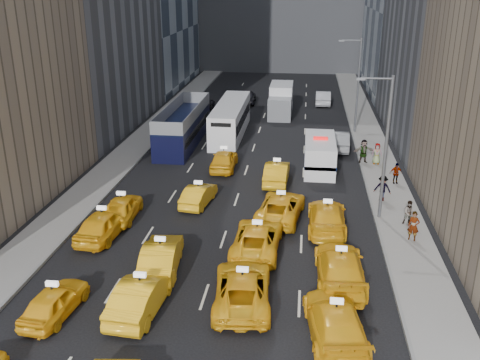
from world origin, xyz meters
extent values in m
plane|color=black|center=(0.00, 0.00, 0.00)|extent=(160.00, 160.00, 0.00)
cube|color=gray|center=(-10.50, 25.00, 0.07)|extent=(3.00, 90.00, 0.15)
cube|color=gray|center=(10.50, 25.00, 0.07)|extent=(3.00, 90.00, 0.15)
cube|color=slate|center=(-9.05, 25.00, 0.09)|extent=(0.15, 90.00, 0.18)
cube|color=slate|center=(9.05, 25.00, 0.09)|extent=(0.15, 90.00, 0.18)
cylinder|color=#595B60|center=(9.30, 12.00, 4.50)|extent=(0.20, 0.20, 9.00)
cylinder|color=#595B60|center=(8.40, 12.00, 8.80)|extent=(1.80, 0.12, 0.12)
cube|color=slate|center=(7.50, 12.00, 8.75)|extent=(0.50, 0.22, 0.12)
cylinder|color=#595B60|center=(9.30, 32.00, 4.50)|extent=(0.20, 0.20, 9.00)
cylinder|color=#595B60|center=(8.40, 32.00, 8.80)|extent=(1.80, 0.12, 0.12)
cube|color=slate|center=(7.50, 32.00, 8.75)|extent=(0.50, 0.22, 0.12)
imported|color=yellow|center=(-6.36, -0.23, 0.69)|extent=(2.05, 4.22, 1.39)
imported|color=yellow|center=(-2.61, 0.59, 0.81)|extent=(2.10, 5.06, 1.63)
imported|color=yellow|center=(1.86, 1.76, 0.77)|extent=(3.03, 5.75, 1.54)
imported|color=yellow|center=(6.01, -0.38, 0.79)|extent=(2.93, 5.72, 1.59)
imported|color=yellow|center=(-6.98, 7.49, 0.81)|extent=(2.28, 4.90, 1.62)
imported|color=yellow|center=(-2.63, 4.11, 0.81)|extent=(2.20, 5.08, 1.63)
imported|color=yellow|center=(2.06, 6.91, 0.76)|extent=(2.70, 5.52, 1.51)
imported|color=yellow|center=(6.43, 4.10, 0.83)|extent=(2.51, 5.81, 1.67)
imported|color=yellow|center=(-6.70, 10.04, 0.76)|extent=(1.94, 4.50, 1.51)
imported|color=yellow|center=(-2.40, 12.89, 0.67)|extent=(1.96, 4.25, 1.35)
imported|color=yellow|center=(3.14, 11.36, 0.76)|extent=(3.25, 5.76, 1.52)
imported|color=yellow|center=(5.97, 10.14, 0.80)|extent=(2.26, 5.50, 1.59)
imported|color=yellow|center=(-1.77, 20.03, 0.79)|extent=(1.88, 4.63, 1.57)
imported|color=yellow|center=(2.53, 17.54, 0.78)|extent=(1.78, 4.80, 1.57)
cube|color=white|center=(5.70, 20.99, 1.22)|extent=(2.77, 6.25, 2.44)
cylinder|color=black|center=(4.68, 18.84, 0.49)|extent=(0.28, 0.98, 0.98)
cylinder|color=black|center=(6.71, 18.84, 0.49)|extent=(0.28, 0.98, 0.98)
cylinder|color=black|center=(4.68, 23.14, 0.49)|extent=(0.28, 0.98, 0.98)
cylinder|color=black|center=(6.71, 23.14, 0.49)|extent=(0.28, 0.98, 0.98)
cube|color=navy|center=(5.70, 20.99, 1.05)|extent=(2.81, 6.26, 0.28)
cube|color=red|center=(5.70, 20.99, 2.53)|extent=(1.13, 0.47, 0.18)
cube|color=black|center=(-6.48, 26.56, 1.74)|extent=(3.54, 12.11, 3.48)
cylinder|color=black|center=(-7.69, 21.48, 0.55)|extent=(0.28, 1.10, 1.10)
cylinder|color=black|center=(-5.27, 21.48, 0.55)|extent=(0.28, 1.10, 1.10)
cylinder|color=black|center=(-7.69, 31.63, 0.55)|extent=(0.28, 1.10, 1.10)
cylinder|color=black|center=(-5.27, 31.63, 0.55)|extent=(0.28, 1.10, 1.10)
cube|color=white|center=(-2.62, 29.93, 1.54)|extent=(3.62, 12.10, 3.08)
cylinder|color=black|center=(-3.71, 24.87, 0.55)|extent=(0.28, 1.10, 1.10)
cylinder|color=black|center=(-1.53, 24.87, 0.55)|extent=(0.28, 1.10, 1.10)
cylinder|color=black|center=(-3.71, 34.99, 0.55)|extent=(0.28, 1.10, 1.10)
cylinder|color=black|center=(-1.53, 34.99, 0.55)|extent=(0.28, 1.10, 1.10)
cube|color=white|center=(1.75, 38.61, 1.62)|extent=(3.19, 7.31, 3.24)
cylinder|color=black|center=(0.69, 35.96, 0.55)|extent=(0.28, 1.10, 1.10)
cylinder|color=black|center=(2.82, 35.96, 0.55)|extent=(0.28, 1.10, 1.10)
cylinder|color=black|center=(0.69, 41.25, 0.55)|extent=(0.28, 1.10, 1.10)
cylinder|color=black|center=(2.82, 41.25, 0.55)|extent=(0.28, 1.10, 1.10)
imported|color=#95989C|center=(7.47, 26.49, 0.82)|extent=(1.87, 5.02, 1.64)
imported|color=black|center=(-7.27, 38.87, 0.75)|extent=(2.60, 5.45, 1.50)
imported|color=gray|center=(1.44, 44.97, 0.82)|extent=(2.92, 5.85, 1.63)
imported|color=black|center=(-2.50, 43.77, 0.79)|extent=(2.03, 4.73, 1.59)
imported|color=#B5B7BD|center=(6.51, 44.27, 0.82)|extent=(1.81, 4.99, 1.63)
imported|color=gray|center=(10.79, 8.97, 1.02)|extent=(0.75, 0.62, 1.75)
imported|color=gray|center=(10.93, 11.09, 0.91)|extent=(0.75, 0.43, 1.52)
imported|color=gray|center=(9.77, 14.69, 1.03)|extent=(1.22, 0.77, 1.76)
imported|color=gray|center=(11.14, 18.08, 0.93)|extent=(0.96, 0.53, 1.55)
imported|color=gray|center=(10.28, 22.41, 1.01)|extent=(0.87, 0.52, 1.72)
imported|color=gray|center=(9.25, 22.63, 1.10)|extent=(1.83, 0.93, 1.90)
camera|label=1|loc=(4.34, -19.41, 14.22)|focal=40.00mm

